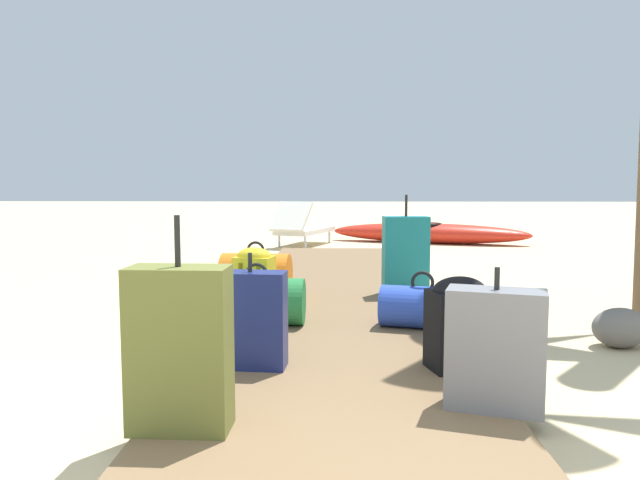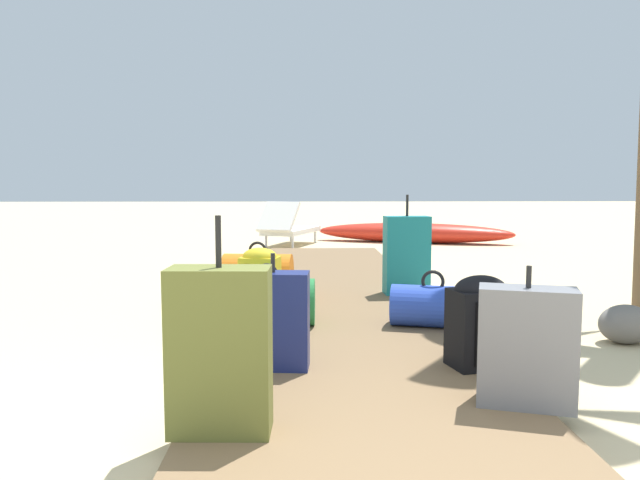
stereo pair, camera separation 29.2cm
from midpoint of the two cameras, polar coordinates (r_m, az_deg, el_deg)
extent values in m
plane|color=#D1BA8C|center=(4.69, 3.14, -8.10)|extent=(60.00, 60.00, 0.00)
cube|color=brown|center=(5.46, 2.89, -5.74)|extent=(1.63, 7.90, 0.08)
cylinder|color=#237538|center=(4.36, -4.13, -5.84)|extent=(0.70, 0.36, 0.34)
torus|color=black|center=(4.32, -4.14, -3.26)|extent=(0.16, 0.03, 0.16)
cube|color=#197A7F|center=(5.53, 9.64, -1.48)|extent=(0.42, 0.23, 0.72)
cylinder|color=black|center=(5.50, 9.72, 3.25)|extent=(0.02, 0.02, 0.20)
cube|color=olive|center=(2.53, -9.97, -10.21)|extent=(0.42, 0.22, 0.68)
cylinder|color=black|center=(2.45, -10.15, -0.10)|extent=(0.02, 0.02, 0.21)
cube|color=navy|center=(3.34, -4.13, -7.60)|extent=(0.40, 0.21, 0.54)
cylinder|color=black|center=(3.28, -4.17, -2.15)|extent=(0.02, 0.02, 0.10)
cube|color=black|center=(3.43, 15.46, -8.29)|extent=(0.37, 0.30, 0.43)
ellipsoid|color=black|center=(3.39, 15.56, -4.71)|extent=(0.35, 0.29, 0.16)
cylinder|color=black|center=(3.30, 15.19, -8.85)|extent=(0.04, 0.04, 0.35)
cylinder|color=black|center=(3.37, 17.61, -8.59)|extent=(0.04, 0.04, 0.35)
cylinder|color=#2847B7|center=(4.32, 11.62, -6.32)|extent=(0.64, 0.43, 0.30)
torus|color=black|center=(4.29, 11.67, -3.99)|extent=(0.16, 0.06, 0.16)
cube|color=gold|center=(4.87, -4.57, -4.09)|extent=(0.34, 0.28, 0.43)
ellipsoid|color=gold|center=(4.84, -4.59, -1.59)|extent=(0.32, 0.27, 0.15)
cylinder|color=#6D5E11|center=(4.79, -5.85, -4.27)|extent=(0.04, 0.04, 0.34)
cylinder|color=#6D5E11|center=(4.74, -4.13, -4.35)|extent=(0.04, 0.04, 0.34)
cube|color=slate|center=(2.89, 19.16, -9.86)|extent=(0.47, 0.32, 0.55)
cylinder|color=black|center=(2.82, 19.37, -3.48)|extent=(0.02, 0.02, 0.10)
cylinder|color=orange|center=(5.43, -4.60, -3.31)|extent=(0.65, 0.44, 0.39)
torus|color=black|center=(5.40, -4.62, -0.98)|extent=(0.17, 0.04, 0.16)
cube|color=white|center=(10.52, -0.62, 0.90)|extent=(1.05, 1.52, 0.08)
cube|color=white|center=(9.96, -1.93, 2.26)|extent=(0.74, 0.68, 0.49)
cylinder|color=silver|center=(11.14, -0.65, 0.39)|extent=(0.04, 0.04, 0.22)
cylinder|color=silver|center=(10.97, 1.66, 0.30)|extent=(0.04, 0.04, 0.22)
cylinder|color=silver|center=(10.12, -3.08, -0.14)|extent=(0.04, 0.04, 0.22)
cylinder|color=silver|center=(9.93, -0.57, -0.24)|extent=(0.04, 0.04, 0.22)
ellipsoid|color=red|center=(11.11, 11.04, 0.64)|extent=(3.63, 1.69, 0.36)
torus|color=black|center=(11.10, 11.05, 1.47)|extent=(0.61, 0.61, 0.05)
ellipsoid|color=gray|center=(5.80, -11.25, -4.78)|extent=(0.28, 0.26, 0.16)
ellipsoid|color=slate|center=(4.59, 28.36, -7.38)|extent=(0.43, 0.36, 0.27)
camera|label=1|loc=(0.15, 91.45, -0.14)|focal=33.60mm
camera|label=2|loc=(0.15, -88.55, 0.14)|focal=33.60mm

